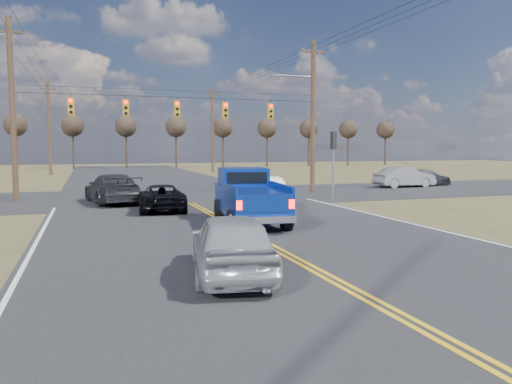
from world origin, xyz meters
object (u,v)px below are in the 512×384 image
object	(u,v)px
white_car_queue	(259,194)
dgrey_car_queue	(112,189)
silver_suv	(232,244)
black_suv	(162,198)
cross_car_east_near	(404,177)
cross_car_east_far	(425,177)
pickup_truck	(249,197)

from	to	relation	value
white_car_queue	dgrey_car_queue	world-z (taller)	white_car_queue
silver_suv	black_suv	xyz separation A→B (m)	(0.13, 12.62, -0.14)
cross_car_east_near	cross_car_east_far	xyz separation A→B (m)	(2.46, 0.81, -0.11)
cross_car_east_far	dgrey_car_queue	bearing A→B (deg)	94.60
white_car_queue	dgrey_car_queue	size ratio (longest dim) A/B	0.91
black_suv	cross_car_east_far	distance (m)	23.38
pickup_truck	black_suv	size ratio (longest dim) A/B	1.31
dgrey_car_queue	pickup_truck	bearing A→B (deg)	108.76
pickup_truck	cross_car_east_near	size ratio (longest dim) A/B	1.28
silver_suv	cross_car_east_far	bearing A→B (deg)	-125.54
cross_car_east_near	cross_car_east_far	size ratio (longest dim) A/B	1.04
white_car_queue	cross_car_east_far	size ratio (longest dim) A/B	1.11
silver_suv	cross_car_east_near	size ratio (longest dim) A/B	0.97
pickup_truck	white_car_queue	distance (m)	3.94
dgrey_car_queue	white_car_queue	bearing A→B (deg)	130.39
cross_car_east_far	silver_suv	bearing A→B (deg)	127.76
black_suv	cross_car_east_far	bearing A→B (deg)	-152.35
white_car_queue	cross_car_east_near	bearing A→B (deg)	-141.25
pickup_truck	dgrey_car_queue	bearing A→B (deg)	124.84
silver_suv	black_suv	distance (m)	12.62
pickup_truck	silver_suv	xyz separation A→B (m)	(-2.87, -7.59, -0.28)
black_suv	dgrey_car_queue	distance (m)	4.55
pickup_truck	cross_car_east_far	xyz separation A→B (m)	(18.91, 13.87, -0.39)
cross_car_east_near	cross_car_east_far	distance (m)	2.60
black_suv	cross_car_east_near	xyz separation A→B (m)	(19.18, 8.03, 0.13)
silver_suv	white_car_queue	size ratio (longest dim) A/B	0.91
white_car_queue	cross_car_east_near	world-z (taller)	white_car_queue
black_suv	dgrey_car_queue	world-z (taller)	dgrey_car_queue
black_suv	silver_suv	bearing A→B (deg)	94.82
black_suv	pickup_truck	bearing A→B (deg)	123.97
white_car_queue	cross_car_east_far	bearing A→B (deg)	-143.09
white_car_queue	silver_suv	bearing A→B (deg)	74.15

